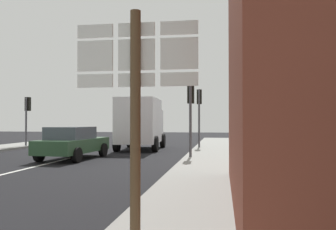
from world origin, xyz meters
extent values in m
plane|color=black|center=(0.00, 10.00, 0.00)|extent=(80.00, 80.00, 0.00)
cube|color=gray|center=(6.56, 8.00, 0.07)|extent=(2.53, 44.00, 0.14)
cube|color=#2D5133|center=(0.27, 11.44, 0.62)|extent=(2.05, 4.32, 0.60)
cube|color=#47515B|center=(0.25, 11.19, 1.19)|extent=(1.70, 2.21, 0.55)
cylinder|color=black|center=(-0.50, 12.85, 0.32)|extent=(0.27, 0.65, 0.64)
cylinder|color=black|center=(1.24, 12.72, 0.32)|extent=(0.27, 0.65, 0.64)
cylinder|color=black|center=(-0.70, 10.16, 0.32)|extent=(0.27, 0.65, 0.64)
cylinder|color=black|center=(1.05, 10.03, 0.32)|extent=(0.27, 0.65, 0.64)
cube|color=silver|center=(2.15, 16.42, 1.75)|extent=(2.36, 3.79, 2.60)
cube|color=silver|center=(2.04, 18.92, 1.45)|extent=(2.15, 1.39, 2.00)
cube|color=#47515B|center=(2.04, 18.97, 2.25)|extent=(1.76, 0.18, 0.70)
cylinder|color=black|center=(0.94, 18.82, 0.45)|extent=(0.32, 0.91, 0.90)
cylinder|color=black|center=(3.14, 18.92, 0.45)|extent=(0.32, 0.91, 0.90)
cylinder|color=black|center=(1.09, 15.42, 0.45)|extent=(0.32, 0.91, 0.90)
cylinder|color=black|center=(3.29, 15.52, 0.45)|extent=(0.32, 0.91, 0.90)
cylinder|color=brown|center=(5.87, 0.77, 1.60)|extent=(0.14, 0.14, 3.20)
cube|color=white|center=(5.29, 0.82, 2.96)|extent=(0.50, 0.03, 0.18)
cube|color=black|center=(5.29, 0.84, 2.96)|extent=(0.43, 0.01, 0.13)
cube|color=white|center=(5.29, 0.82, 2.62)|extent=(0.50, 0.03, 0.42)
cube|color=black|center=(5.29, 0.84, 2.62)|extent=(0.43, 0.01, 0.32)
cube|color=white|center=(5.29, 0.82, 2.28)|extent=(0.50, 0.03, 0.18)
cube|color=black|center=(5.29, 0.84, 2.28)|extent=(0.43, 0.01, 0.13)
cube|color=white|center=(5.87, 0.82, 2.96)|extent=(0.50, 0.03, 0.18)
cube|color=black|center=(5.87, 0.84, 2.96)|extent=(0.43, 0.01, 0.13)
cube|color=white|center=(5.87, 0.82, 2.62)|extent=(0.50, 0.03, 0.42)
cube|color=black|center=(5.87, 0.84, 2.62)|extent=(0.43, 0.01, 0.32)
cube|color=white|center=(5.87, 0.82, 2.28)|extent=(0.50, 0.03, 0.18)
cube|color=black|center=(5.87, 0.84, 2.28)|extent=(0.43, 0.01, 0.13)
cube|color=white|center=(6.45, 0.82, 2.96)|extent=(0.50, 0.03, 0.18)
cube|color=black|center=(6.45, 0.84, 2.96)|extent=(0.43, 0.01, 0.13)
cube|color=white|center=(6.45, 0.82, 2.62)|extent=(0.50, 0.03, 0.42)
cube|color=black|center=(6.45, 0.84, 2.62)|extent=(0.43, 0.01, 0.32)
cube|color=white|center=(6.45, 0.82, 2.28)|extent=(0.50, 0.03, 0.18)
cube|color=black|center=(6.45, 0.84, 2.28)|extent=(0.43, 0.01, 0.13)
cylinder|color=#47474C|center=(5.60, 11.85, 1.71)|extent=(0.12, 0.12, 3.43)
cube|color=black|center=(5.60, 12.05, 2.98)|extent=(0.30, 0.28, 0.90)
sphere|color=red|center=(5.60, 12.19, 3.25)|extent=(0.18, 0.18, 0.18)
sphere|color=#3C2303|center=(5.60, 12.19, 2.97)|extent=(0.18, 0.18, 0.18)
sphere|color=black|center=(5.60, 12.19, 2.69)|extent=(0.18, 0.18, 0.18)
cylinder|color=#47474C|center=(5.60, 17.76, 1.84)|extent=(0.12, 0.12, 3.68)
cube|color=black|center=(5.60, 17.96, 3.23)|extent=(0.30, 0.28, 0.90)
sphere|color=red|center=(5.60, 18.10, 3.50)|extent=(0.18, 0.18, 0.18)
sphere|color=#3C2303|center=(5.60, 18.10, 3.22)|extent=(0.18, 0.18, 0.18)
sphere|color=black|center=(5.60, 18.10, 2.94)|extent=(0.18, 0.18, 0.18)
cylinder|color=#47474C|center=(-5.60, 17.33, 1.65)|extent=(0.12, 0.12, 3.30)
cube|color=black|center=(-5.60, 17.53, 2.85)|extent=(0.30, 0.28, 0.90)
sphere|color=red|center=(-5.60, 17.67, 3.12)|extent=(0.18, 0.18, 0.18)
sphere|color=#3C2303|center=(-5.60, 17.67, 2.84)|extent=(0.18, 0.18, 0.18)
sphere|color=black|center=(-5.60, 17.67, 2.56)|extent=(0.18, 0.18, 0.18)
camera|label=1|loc=(7.01, -3.75, 1.73)|focal=37.51mm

